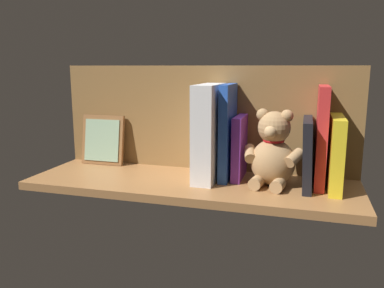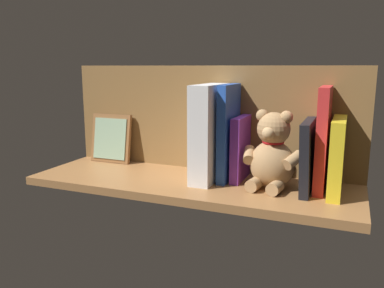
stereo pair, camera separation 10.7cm
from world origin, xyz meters
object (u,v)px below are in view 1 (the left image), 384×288
at_px(teddy_bear, 273,152).
at_px(picture_frame_leaning, 103,140).
at_px(dictionary_thick_white, 209,132).
at_px(book_0, 336,153).

relative_size(teddy_bear, picture_frame_leaning, 1.28).
relative_size(teddy_bear, dictionary_thick_white, 0.77).
bearing_deg(picture_frame_leaning, teddy_bear, 171.30).
bearing_deg(book_0, teddy_bear, 6.03).
bearing_deg(teddy_bear, picture_frame_leaning, 0.41).
bearing_deg(teddy_bear, dictionary_thick_white, 4.96).
height_order(book_0, teddy_bear, teddy_bear).
height_order(teddy_bear, picture_frame_leaning, teddy_bear).
xyz_separation_m(book_0, picture_frame_leaning, (0.70, -0.07, -0.02)).
bearing_deg(teddy_bear, book_0, -164.86).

